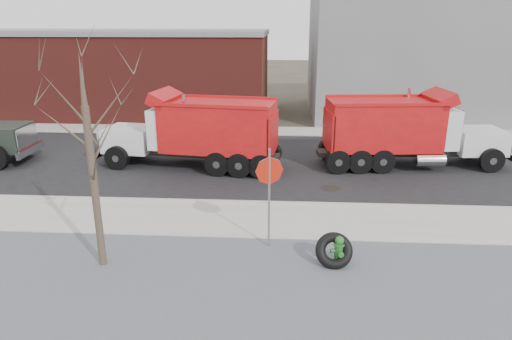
# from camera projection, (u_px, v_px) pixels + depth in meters

# --- Properties ---
(ground) EXTENTS (120.00, 120.00, 0.00)m
(ground) POSITION_uv_depth(u_px,v_px,m) (240.00, 224.00, 13.69)
(ground) COLOR #383328
(ground) RESTS_ON ground
(gravel_verge) EXTENTS (60.00, 5.00, 0.03)m
(gravel_verge) POSITION_uv_depth(u_px,v_px,m) (226.00, 288.00, 10.36)
(gravel_verge) COLOR gray
(gravel_verge) RESTS_ON ground
(sidewalk) EXTENTS (60.00, 2.50, 0.06)m
(sidewalk) POSITION_uv_depth(u_px,v_px,m) (241.00, 219.00, 13.92)
(sidewalk) COLOR #9E9B93
(sidewalk) RESTS_ON ground
(curb) EXTENTS (60.00, 0.15, 0.11)m
(curb) POSITION_uv_depth(u_px,v_px,m) (245.00, 203.00, 15.14)
(curb) COLOR #9E9B93
(curb) RESTS_ON ground
(road) EXTENTS (60.00, 9.40, 0.02)m
(road) POSITION_uv_depth(u_px,v_px,m) (254.00, 162.00, 19.66)
(road) COLOR black
(road) RESTS_ON ground
(far_sidewalk) EXTENTS (60.00, 2.00, 0.06)m
(far_sidewalk) POSITION_uv_depth(u_px,v_px,m) (261.00, 131.00, 25.06)
(far_sidewalk) COLOR #9E9B93
(far_sidewalk) RESTS_ON ground
(building_grey) EXTENTS (12.00, 10.00, 8.00)m
(building_grey) POSITION_uv_depth(u_px,v_px,m) (407.00, 50.00, 28.98)
(building_grey) COLOR gray
(building_grey) RESTS_ON ground
(building_brick) EXTENTS (20.20, 8.20, 5.30)m
(building_brick) POSITION_uv_depth(u_px,v_px,m) (111.00, 72.00, 29.57)
(building_brick) COLOR maroon
(building_brick) RESTS_ON ground
(bare_tree) EXTENTS (3.20, 3.20, 5.20)m
(bare_tree) POSITION_uv_depth(u_px,v_px,m) (88.00, 136.00, 10.38)
(bare_tree) COLOR #382D23
(bare_tree) RESTS_ON ground
(fire_hydrant) EXTENTS (0.45, 0.44, 0.79)m
(fire_hydrant) POSITION_uv_depth(u_px,v_px,m) (339.00, 252.00, 11.29)
(fire_hydrant) COLOR #2B7230
(fire_hydrant) RESTS_ON ground
(truck_tire) EXTENTS (0.92, 0.72, 0.91)m
(truck_tire) POSITION_uv_depth(u_px,v_px,m) (334.00, 251.00, 11.25)
(truck_tire) COLOR black
(truck_tire) RESTS_ON ground
(stop_sign) EXTENTS (0.71, 0.27, 2.74)m
(stop_sign) POSITION_uv_depth(u_px,v_px,m) (269.00, 181.00, 11.74)
(stop_sign) COLOR gray
(stop_sign) RESTS_ON ground
(dump_truck_red_a) EXTENTS (7.81, 2.78, 3.13)m
(dump_truck_red_a) POSITION_uv_depth(u_px,v_px,m) (405.00, 129.00, 18.62)
(dump_truck_red_a) COLOR black
(dump_truck_red_a) RESTS_ON ground
(dump_truck_red_b) EXTENTS (7.50, 3.04, 3.14)m
(dump_truck_red_b) POSITION_uv_depth(u_px,v_px,m) (198.00, 130.00, 18.45)
(dump_truck_red_b) COLOR black
(dump_truck_red_b) RESTS_ON ground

